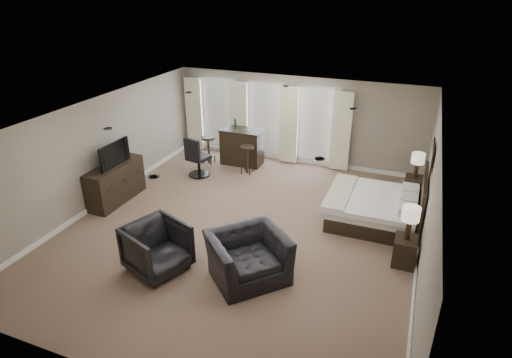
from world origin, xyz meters
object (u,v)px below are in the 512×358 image
(lamp_far, at_px, (417,166))
(tv, at_px, (112,162))
(dresser, at_px, (116,183))
(armchair_far, at_px, (157,246))
(desk_chair, at_px, (198,156))
(bar_counter, at_px, (242,147))
(nightstand_far, at_px, (413,189))
(bar_stool_right, at_px, (247,160))
(lamp_near, at_px, (409,223))
(nightstand_near, at_px, (405,251))
(armchair_near, at_px, (248,250))
(bar_stool_left, at_px, (209,150))
(bed, at_px, (370,195))

(lamp_far, xyz_separation_m, tv, (-6.92, -2.78, 0.11))
(dresser, xyz_separation_m, armchair_far, (2.55, -2.04, 0.04))
(desk_chair, bearing_deg, tv, 71.97)
(bar_counter, xyz_separation_m, desk_chair, (-0.80, -1.25, 0.04))
(nightstand_far, bearing_deg, bar_stool_right, -179.77)
(desk_chair, bearing_deg, dresser, 71.97)
(lamp_near, bearing_deg, dresser, 178.99)
(lamp_far, height_order, desk_chair, lamp_far)
(nightstand_far, height_order, armchair_far, armchair_far)
(nightstand_near, distance_m, bar_stool_right, 5.36)
(lamp_near, distance_m, armchair_near, 3.09)
(desk_chair, bearing_deg, bar_stool_left, -68.61)
(lamp_far, relative_size, bar_stool_right, 0.79)
(bed, height_order, tv, bed)
(desk_chair, bearing_deg, bar_stool_right, -139.28)
(tv, xyz_separation_m, desk_chair, (1.20, 2.10, -0.46))
(lamp_near, relative_size, tv, 0.66)
(lamp_far, relative_size, dresser, 0.39)
(bed, relative_size, armchair_near, 1.47)
(bed, distance_m, desk_chair, 4.89)
(nightstand_far, bearing_deg, lamp_far, 0.00)
(armchair_far, relative_size, bar_stool_left, 1.25)
(armchair_far, xyz_separation_m, bar_stool_left, (-1.51, 5.05, -0.10))
(lamp_near, height_order, lamp_far, same)
(tv, bearing_deg, armchair_far, -128.69)
(lamp_far, distance_m, bar_counter, 4.97)
(lamp_near, bearing_deg, desk_chair, 158.81)
(lamp_far, relative_size, tv, 0.63)
(lamp_far, xyz_separation_m, desk_chair, (-5.72, -0.68, -0.35))
(lamp_far, height_order, bar_stool_left, lamp_far)
(nightstand_near, xyz_separation_m, bar_stool_left, (-5.87, 3.13, 0.14))
(nightstand_near, xyz_separation_m, nightstand_far, (0.00, 2.90, 0.02))
(nightstand_near, distance_m, dresser, 6.92)
(nightstand_far, distance_m, lamp_near, 2.96)
(bed, height_order, dresser, bed)
(lamp_near, relative_size, bar_counter, 0.55)
(lamp_near, height_order, desk_chair, lamp_near)
(bed, bearing_deg, lamp_far, 58.46)
(tv, bearing_deg, bar_stool_right, -41.02)
(lamp_near, bearing_deg, tv, 178.99)
(bed, relative_size, nightstand_far, 3.34)
(tv, distance_m, bar_stool_right, 3.71)
(lamp_far, distance_m, desk_chair, 5.77)
(nightstand_far, relative_size, lamp_far, 0.92)
(armchair_near, bearing_deg, bar_counter, 67.98)
(bar_stool_left, xyz_separation_m, bar_stool_right, (1.36, -0.25, -0.01))
(tv, height_order, bar_counter, tv)
(lamp_far, height_order, tv, lamp_far)
(dresser, xyz_separation_m, armchair_near, (4.24, -1.63, 0.11))
(armchair_far, bearing_deg, bar_stool_right, 22.59)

